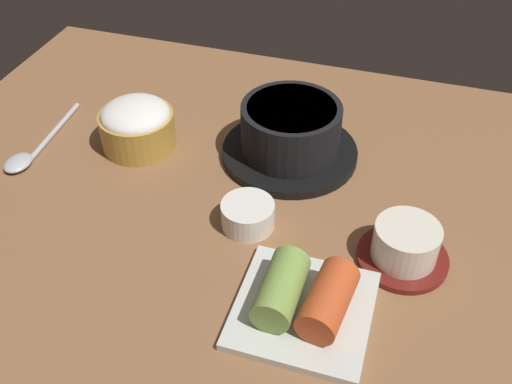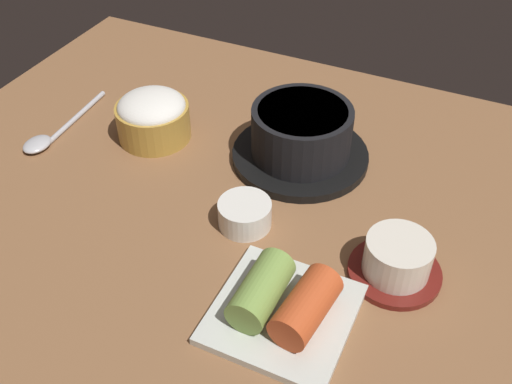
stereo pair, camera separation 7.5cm
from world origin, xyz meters
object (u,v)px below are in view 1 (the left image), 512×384
Objects in this scene: rice_bowl at (137,124)px; spoon at (30,153)px; banchan_cup_center at (248,214)px; stone_pot at (290,133)px; tea_cup_with_saucer at (405,246)px; kimchi_plate at (304,300)px.

rice_bowl is 16.07cm from spoon.
rice_bowl reaches higher than banchan_cup_center.
banchan_cup_center is at bearing -6.82° from spoon.
tea_cup_with_saucer is at bearing -40.92° from stone_pot.
rice_bowl is 38.26cm from kimchi_plate.
rice_bowl reaches higher than spoon.
kimchi_plate is at bearing -48.40° from banchan_cup_center.
tea_cup_with_saucer is 1.61× the size of banchan_cup_center.
stone_pot is at bearing 85.02° from banchan_cup_center.
kimchi_plate is 0.80× the size of spoon.
rice_bowl is 0.59× the size of spoon.
banchan_cup_center is 34.93cm from spoon.
kimchi_plate is at bearing -72.04° from stone_pot.
spoon is at bearing -162.46° from stone_pot.
spoon is (-14.00, -7.28, -3.07)cm from rice_bowl.
tea_cup_with_saucer is at bearing -0.61° from banchan_cup_center.
tea_cup_with_saucer is 0.74× the size of kimchi_plate.
spoon is at bearing 173.18° from banchan_cup_center.
spoon is (-34.66, 4.14, -1.24)cm from banchan_cup_center.
stone_pot reaches higher than rice_bowl.
stone_pot reaches higher than banchan_cup_center.
rice_bowl reaches higher than tea_cup_with_saucer.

